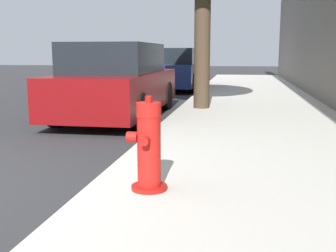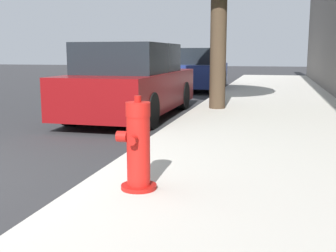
{
  "view_description": "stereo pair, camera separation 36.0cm",
  "coord_description": "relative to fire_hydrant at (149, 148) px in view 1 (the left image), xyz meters",
  "views": [
    {
      "loc": [
        3.16,
        -3.17,
        1.31
      ],
      "look_at": [
        2.35,
        1.43,
        0.5
      ],
      "focal_mm": 45.0,
      "sensor_mm": 36.0,
      "label": 1
    },
    {
      "loc": [
        3.51,
        -3.09,
        1.31
      ],
      "look_at": [
        2.35,
        1.43,
        0.5
      ],
      "focal_mm": 45.0,
      "sensor_mm": 36.0,
      "label": 2
    }
  ],
  "objects": [
    {
      "name": "fire_hydrant",
      "position": [
        0.0,
        0.0,
        0.0
      ],
      "size": [
        0.35,
        0.35,
        0.81
      ],
      "color": "#A91511",
      "rests_on": "sidewalk_slab"
    },
    {
      "name": "parked_car_near",
      "position": [
        -1.73,
        4.88,
        0.2
      ],
      "size": [
        1.71,
        4.37,
        1.5
      ],
      "color": "maroon",
      "rests_on": "ground_plane"
    },
    {
      "name": "parked_car_mid",
      "position": [
        -1.61,
        11.6,
        0.2
      ],
      "size": [
        1.71,
        4.12,
        1.47
      ],
      "color": "navy",
      "rests_on": "ground_plane"
    },
    {
      "name": "sidewalk_slab",
      "position": [
        1.04,
        -0.23,
        -0.44
      ],
      "size": [
        3.22,
        40.0,
        0.15
      ],
      "color": "beige",
      "rests_on": "ground_plane"
    }
  ]
}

